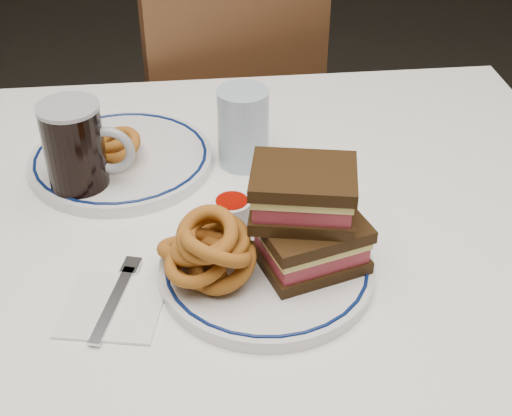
{
  "coord_description": "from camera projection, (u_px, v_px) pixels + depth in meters",
  "views": [
    {
      "loc": [
        0.02,
        -0.84,
        1.36
      ],
      "look_at": [
        0.09,
        -0.13,
        0.84
      ],
      "focal_mm": 50.0,
      "sensor_mm": 36.0,
      "label": 1
    }
  ],
  "objects": [
    {
      "name": "reuben_sandwich",
      "position": [
        307.0,
        218.0,
        0.88
      ],
      "size": [
        0.16,
        0.14,
        0.13
      ],
      "color": "black",
      "rests_on": "main_plate"
    },
    {
      "name": "ketchup_ramekin",
      "position": [
        232.0,
        209.0,
        0.98
      ],
      "size": [
        0.05,
        0.05,
        0.03
      ],
      "color": "white",
      "rests_on": "main_plate"
    },
    {
      "name": "onion_rings_main",
      "position": [
        207.0,
        250.0,
        0.87
      ],
      "size": [
        0.13,
        0.14,
        0.13
      ],
      "color": "brown",
      "rests_on": "main_plate"
    },
    {
      "name": "far_plate",
      "position": [
        121.0,
        159.0,
        1.13
      ],
      "size": [
        0.29,
        0.29,
        0.02
      ],
      "color": "silver",
      "rests_on": "dining_table"
    },
    {
      "name": "chair_far",
      "position": [
        222.0,
        133.0,
        1.74
      ],
      "size": [
        0.53,
        0.53,
        0.9
      ],
      "color": "#4D2918",
      "rests_on": "floor"
    },
    {
      "name": "onion_rings_far",
      "position": [
        111.0,
        146.0,
        1.11
      ],
      "size": [
        0.11,
        0.11,
        0.08
      ],
      "color": "brown",
      "rests_on": "far_plate"
    },
    {
      "name": "napkin_fork",
      "position": [
        114.0,
        304.0,
        0.87
      ],
      "size": [
        0.14,
        0.16,
        0.01
      ],
      "color": "white",
      "rests_on": "dining_table"
    },
    {
      "name": "main_plate",
      "position": [
        267.0,
        268.0,
        0.92
      ],
      "size": [
        0.28,
        0.28,
        0.02
      ],
      "color": "silver",
      "rests_on": "dining_table"
    },
    {
      "name": "dining_table",
      "position": [
        187.0,
        265.0,
        1.1
      ],
      "size": [
        1.27,
        0.87,
        0.75
      ],
      "color": "silver",
      "rests_on": "floor"
    },
    {
      "name": "beer_mug",
      "position": [
        77.0,
        150.0,
        1.03
      ],
      "size": [
        0.13,
        0.09,
        0.15
      ],
      "color": "black",
      "rests_on": "dining_table"
    },
    {
      "name": "water_glass",
      "position": [
        243.0,
        127.0,
        1.11
      ],
      "size": [
        0.08,
        0.08,
        0.13
      ],
      "primitive_type": "cylinder",
      "color": "#9AB1C7",
      "rests_on": "dining_table"
    }
  ]
}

